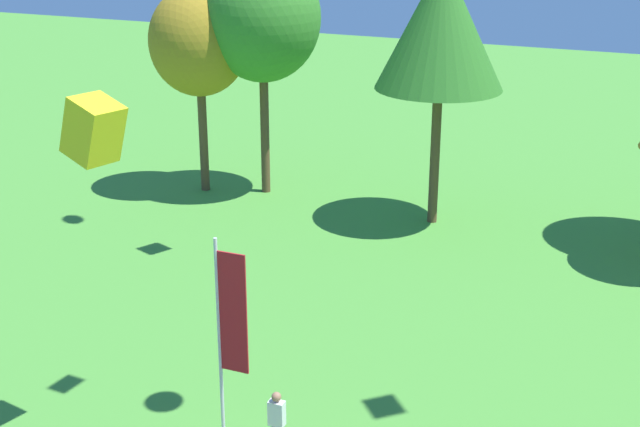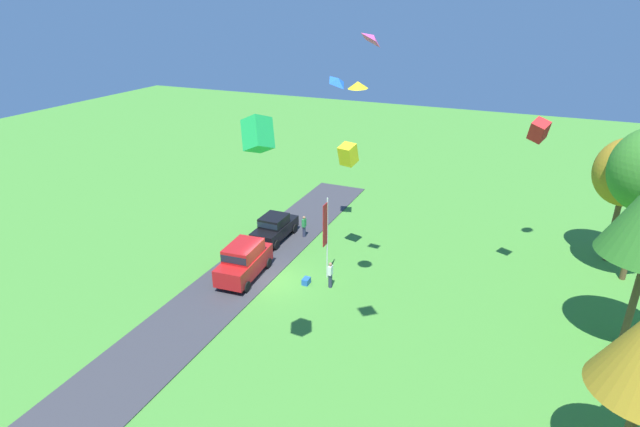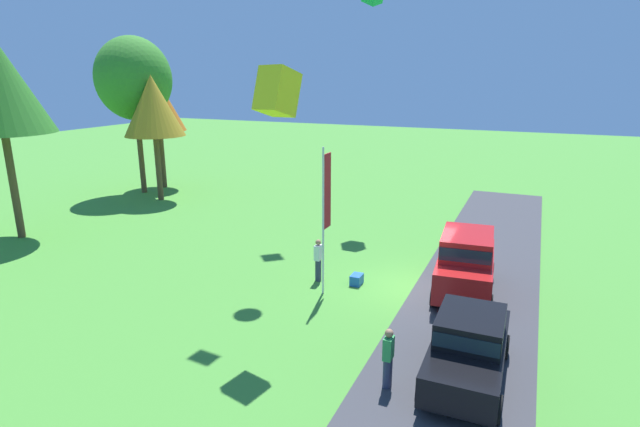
% 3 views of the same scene
% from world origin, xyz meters
% --- Properties ---
extents(ground_plane, '(120.00, 120.00, 0.00)m').
position_xyz_m(ground_plane, '(0.00, 0.00, 0.00)').
color(ground_plane, '#478E33').
extents(pavement_strip, '(36.00, 4.40, 0.06)m').
position_xyz_m(pavement_strip, '(0.00, -2.17, 0.03)').
color(pavement_strip, '#38383D').
rests_on(pavement_strip, ground).
extents(car_sedan_near_entrance, '(4.42, 1.98, 1.84)m').
position_xyz_m(car_sedan_near_entrance, '(-5.28, -2.62, 1.04)').
color(car_sedan_near_entrance, black).
rests_on(car_sedan_near_entrance, ground).
extents(car_suv_far_end, '(4.73, 2.33, 2.28)m').
position_xyz_m(car_suv_far_end, '(0.33, -1.76, 1.30)').
color(car_suv_far_end, red).
rests_on(car_suv_far_end, ground).
extents(person_watching_sky, '(0.36, 0.24, 1.71)m').
position_xyz_m(person_watching_sky, '(-6.51, -0.81, 0.88)').
color(person_watching_sky, '#2D334C').
rests_on(person_watching_sky, ground).
extents(person_beside_suv, '(0.36, 0.24, 1.71)m').
position_xyz_m(person_beside_suv, '(-0.77, 3.67, 0.88)').
color(person_beside_suv, '#2D334C').
rests_on(person_beside_suv, ground).
extents(tree_left_of_center, '(4.02, 4.02, 8.48)m').
position_xyz_m(tree_left_of_center, '(-11.56, 19.55, 6.24)').
color(tree_left_of_center, brown).
rests_on(tree_left_of_center, ground).
extents(flag_banner, '(0.71, 0.08, 5.46)m').
position_xyz_m(flag_banner, '(-1.54, 3.03, 3.46)').
color(flag_banner, silver).
rests_on(flag_banner, ground).
extents(cooler_box, '(0.56, 0.40, 0.40)m').
position_xyz_m(cooler_box, '(-0.50, 2.16, 0.20)').
color(cooler_box, blue).
rests_on(cooler_box, ground).
extents(kite_box_near_flag, '(1.33, 1.31, 1.53)m').
position_xyz_m(kite_box_near_flag, '(8.94, 4.83, 11.97)').
color(kite_box_near_flag, green).
extents(kite_box_topmost, '(1.41, 1.15, 1.49)m').
position_xyz_m(kite_box_topmost, '(-4.66, 3.21, 7.38)').
color(kite_box_topmost, yellow).
extents(kite_delta_high_right, '(1.28, 1.28, 0.39)m').
position_xyz_m(kite_delta_high_right, '(1.10, 5.75, 12.62)').
color(kite_delta_high_right, yellow).
extents(kite_diamond_high_left, '(1.20, 1.18, 0.78)m').
position_xyz_m(kite_diamond_high_left, '(-0.92, 5.78, 14.59)').
color(kite_diamond_high_left, '#EA4C9E').
extents(kite_box_mid_center, '(1.42, 1.18, 1.51)m').
position_xyz_m(kite_box_mid_center, '(-5.77, 13.95, 9.72)').
color(kite_box_mid_center, red).
extents(kite_diamond_low_drifter, '(1.34, 1.40, 0.83)m').
position_xyz_m(kite_diamond_low_drifter, '(-7.80, 1.26, 11.37)').
color(kite_diamond_low_drifter, blue).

